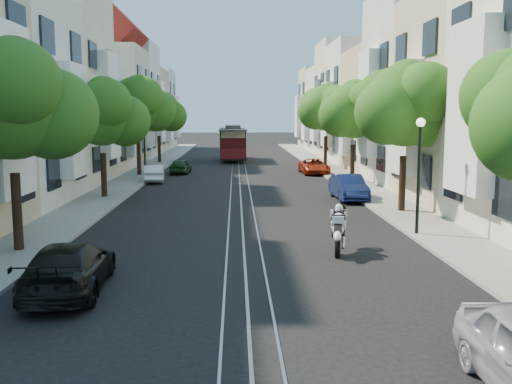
{
  "coord_description": "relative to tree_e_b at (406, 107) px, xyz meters",
  "views": [
    {
      "loc": [
        -0.25,
        -16.07,
        4.38
      ],
      "look_at": [
        0.48,
        4.47,
        1.6
      ],
      "focal_mm": 40.0,
      "sensor_mm": 36.0,
      "label": 1
    }
  ],
  "objects": [
    {
      "name": "ground",
      "position": [
        -7.26,
        19.02,
        -4.73
      ],
      "size": [
        200.0,
        200.0,
        0.0
      ],
      "primitive_type": "plane",
      "color": "black",
      "rests_on": "ground"
    },
    {
      "name": "sidewalk_east",
      "position": [
        -0.01,
        19.02,
        -4.67
      ],
      "size": [
        2.5,
        80.0,
        0.12
      ],
      "primitive_type": "cube",
      "color": "gray",
      "rests_on": "ground"
    },
    {
      "name": "sidewalk_west",
      "position": [
        -14.51,
        19.02,
        -4.67
      ],
      "size": [
        2.5,
        80.0,
        0.12
      ],
      "primitive_type": "cube",
      "color": "gray",
      "rests_on": "ground"
    },
    {
      "name": "rail_left",
      "position": [
        -7.81,
        19.02,
        -4.72
      ],
      "size": [
        0.06,
        80.0,
        0.02
      ],
      "primitive_type": "cube",
      "color": "gray",
      "rests_on": "ground"
    },
    {
      "name": "rail_slot",
      "position": [
        -7.26,
        19.02,
        -4.72
      ],
      "size": [
        0.06,
        80.0,
        0.02
      ],
      "primitive_type": "cube",
      "color": "gray",
      "rests_on": "ground"
    },
    {
      "name": "rail_right",
      "position": [
        -6.71,
        19.02,
        -4.72
      ],
      "size": [
        0.06,
        80.0,
        0.02
      ],
      "primitive_type": "cube",
      "color": "gray",
      "rests_on": "ground"
    },
    {
      "name": "lane_line",
      "position": [
        -7.26,
        19.02,
        -4.73
      ],
      "size": [
        0.08,
        80.0,
        0.01
      ],
      "primitive_type": "cube",
      "color": "tan",
      "rests_on": "ground"
    },
    {
      "name": "townhouses_east",
      "position": [
        4.61,
        18.94,
        0.45
      ],
      "size": [
        7.75,
        72.0,
        12.0
      ],
      "color": "beige",
      "rests_on": "ground"
    },
    {
      "name": "townhouses_west",
      "position": [
        -19.13,
        18.94,
        0.35
      ],
      "size": [
        7.75,
        72.0,
        11.76
      ],
      "color": "silver",
      "rests_on": "ground"
    },
    {
      "name": "tree_e_b",
      "position": [
        0.0,
        0.0,
        0.0
      ],
      "size": [
        4.93,
        4.08,
        6.68
      ],
      "color": "black",
      "rests_on": "ground"
    },
    {
      "name": "tree_e_c",
      "position": [
        -0.0,
        11.0,
        -0.13
      ],
      "size": [
        4.84,
        3.99,
        6.52
      ],
      "color": "black",
      "rests_on": "ground"
    },
    {
      "name": "tree_e_d",
      "position": [
        0.0,
        22.0,
        0.13
      ],
      "size": [
        5.01,
        4.16,
        6.85
      ],
      "color": "black",
      "rests_on": "ground"
    },
    {
      "name": "tree_w_a",
      "position": [
        -14.4,
        -7.0,
        0.0
      ],
      "size": [
        4.93,
        4.08,
        6.68
      ],
      "color": "black",
      "rests_on": "ground"
    },
    {
      "name": "tree_w_b",
      "position": [
        -14.4,
        5.0,
        -0.34
      ],
      "size": [
        4.72,
        3.87,
        6.27
      ],
      "color": "black",
      "rests_on": "ground"
    },
    {
      "name": "tree_w_c",
      "position": [
        -14.4,
        16.0,
        0.34
      ],
      "size": [
        5.13,
        4.28,
        7.09
      ],
      "color": "black",
      "rests_on": "ground"
    },
    {
      "name": "tree_w_d",
      "position": [
        -14.4,
        27.0,
        -0.13
      ],
      "size": [
        4.84,
        3.99,
        6.52
      ],
      "color": "black",
      "rests_on": "ground"
    },
    {
      "name": "lamp_east",
      "position": [
        -0.96,
        -4.98,
        -1.89
      ],
      "size": [
        0.32,
        0.32,
        4.16
      ],
      "color": "black",
      "rests_on": "ground"
    },
    {
      "name": "lamp_west",
      "position": [
        -13.56,
        13.02,
        -1.89
      ],
      "size": [
        0.32,
        0.32,
        4.16
      ],
      "color": "black",
      "rests_on": "ground"
    },
    {
      "name": "sportbike_rider",
      "position": [
        -4.25,
        -7.31,
        -3.85
      ],
      "size": [
        0.83,
        2.09,
        1.59
      ],
      "rotation": [
        0.0,
        0.0,
        -0.21
      ],
      "color": "black",
      "rests_on": "ground"
    },
    {
      "name": "cable_car",
      "position": [
        -7.76,
        29.99,
        -2.89
      ],
      "size": [
        2.54,
        8.1,
        3.11
      ],
      "rotation": [
        0.0,
        0.0,
        0.0
      ],
      "color": "black",
      "rests_on": "ground"
    },
    {
      "name": "parked_car_e_mid",
      "position": [
        -1.66,
        4.12,
        -4.08
      ],
      "size": [
        1.51,
        4.01,
        1.31
      ],
      "primitive_type": "imported",
      "rotation": [
        0.0,
        0.0,
        0.03
      ],
      "color": "#0D1742",
      "rests_on": "ground"
    },
    {
      "name": "parked_car_e_far",
      "position": [
        -1.66,
        17.18,
        -4.17
      ],
      "size": [
        2.08,
        4.18,
        1.14
      ],
      "primitive_type": "imported",
      "rotation": [
        0.0,
        0.0,
        0.05
      ],
      "color": "maroon",
      "rests_on": "ground"
    },
    {
      "name": "parked_car_w_near",
      "position": [
        -11.66,
        -11.15,
        -4.1
      ],
      "size": [
        2.01,
        4.45,
        1.26
      ],
      "primitive_type": "imported",
      "rotation": [
        0.0,
        0.0,
        3.2
      ],
      "color": "black",
      "rests_on": "ground"
    },
    {
      "name": "parked_car_w_mid",
      "position": [
        -12.86,
        12.41,
        -4.16
      ],
      "size": [
        1.56,
        3.58,
        1.14
      ],
      "primitive_type": "imported",
      "rotation": [
        0.0,
        0.0,
        3.24
      ],
      "color": "silver",
      "rests_on": "ground"
    },
    {
      "name": "parked_car_w_far",
      "position": [
        -11.66,
        17.85,
        -4.17
      ],
      "size": [
        1.55,
        3.39,
        1.13
      ],
      "primitive_type": "imported",
      "rotation": [
        0.0,
        0.0,
        3.07
      ],
      "color": "#16381A",
      "rests_on": "ground"
    }
  ]
}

